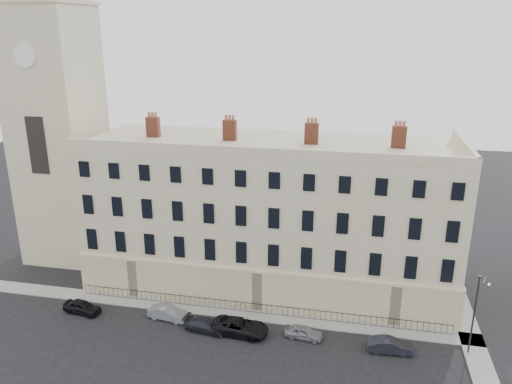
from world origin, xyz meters
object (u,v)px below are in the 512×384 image
at_px(car_d, 240,327).
at_px(streetlamp, 475,312).
at_px(car_f, 390,346).
at_px(car_e, 304,332).
at_px(car_b, 168,313).
at_px(car_c, 206,325).
at_px(car_a, 82,307).

distance_m(car_d, streetlamp, 19.39).
height_order(car_d, car_f, car_d).
distance_m(car_e, streetlamp, 13.99).
bearing_deg(car_b, streetlamp, -82.43).
xyz_separation_m(car_b, car_f, (19.73, -0.94, -0.00)).
relative_size(car_c, car_e, 1.21).
distance_m(car_c, car_f, 15.77).
bearing_deg(car_f, car_a, 85.86).
bearing_deg(car_c, streetlamp, -79.67).
distance_m(car_a, car_e, 20.85).
relative_size(car_d, car_f, 1.33).
bearing_deg(car_d, car_a, 92.81).
xyz_separation_m(car_a, car_c, (12.27, -0.45, -0.04)).
xyz_separation_m(car_d, streetlamp, (19.08, 1.02, 3.27)).
bearing_deg(car_f, car_c, 87.02).
relative_size(car_b, car_f, 1.01).
distance_m(car_b, car_f, 19.75).
height_order(car_c, car_f, car_f).
distance_m(car_c, car_d, 3.07).
relative_size(car_c, car_f, 1.07).
height_order(car_b, car_e, car_b).
height_order(car_a, car_f, car_a).
distance_m(car_b, car_e, 12.54).
bearing_deg(car_a, car_e, -81.60).
height_order(car_a, car_e, car_a).
bearing_deg(car_d, car_e, -80.88).
distance_m(car_e, car_f, 7.21).
height_order(car_a, car_c, car_a).
xyz_separation_m(car_e, car_f, (7.19, -0.53, 0.05)).
bearing_deg(car_b, car_c, -98.13).
xyz_separation_m(car_d, car_e, (5.52, 0.51, -0.13)).
distance_m(car_b, car_d, 7.08).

